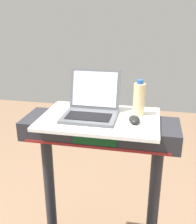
# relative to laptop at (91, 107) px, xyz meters

# --- Properties ---
(desk_board) EXTENTS (0.67, 0.46, 0.02)m
(desk_board) POSITION_rel_laptop_xyz_m (0.05, -0.02, -0.06)
(desk_board) COLOR white
(desk_board) RESTS_ON treadmill_base
(laptop) EXTENTS (0.30, 0.30, 0.24)m
(laptop) POSITION_rel_laptop_xyz_m (0.00, 0.00, 0.00)
(laptop) COLOR #515459
(laptop) RESTS_ON desk_board
(computer_mouse) EXTENTS (0.08, 0.11, 0.03)m
(computer_mouse) POSITION_rel_laptop_xyz_m (0.25, -0.05, -0.03)
(computer_mouse) COLOR black
(computer_mouse) RESTS_ON desk_board
(water_bottle) EXTENTS (0.07, 0.07, 0.21)m
(water_bottle) POSITION_rel_laptop_xyz_m (0.27, 0.07, 0.05)
(water_bottle) COLOR beige
(water_bottle) RESTS_ON desk_board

